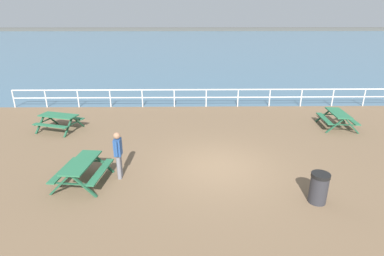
{
  "coord_description": "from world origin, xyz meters",
  "views": [
    {
      "loc": [
        -1.11,
        -9.94,
        5.28
      ],
      "look_at": [
        -0.94,
        1.95,
        0.8
      ],
      "focal_mm": 28.42,
      "sensor_mm": 36.0,
      "label": 1
    }
  ],
  "objects_px": {
    "picnic_table_near_left": "(338,116)",
    "picnic_table_mid_centre": "(59,119)",
    "litter_bin": "(319,188)",
    "picnic_table_near_right": "(82,167)",
    "visitor": "(118,152)"
  },
  "relations": [
    {
      "from": "picnic_table_near_right",
      "to": "visitor",
      "type": "distance_m",
      "value": 1.25
    },
    {
      "from": "picnic_table_near_left",
      "to": "litter_bin",
      "type": "bearing_deg",
      "value": 155.82
    },
    {
      "from": "picnic_table_mid_centre",
      "to": "litter_bin",
      "type": "distance_m",
      "value": 11.74
    },
    {
      "from": "picnic_table_near_right",
      "to": "picnic_table_mid_centre",
      "type": "relative_size",
      "value": 0.9
    },
    {
      "from": "picnic_table_mid_centre",
      "to": "litter_bin",
      "type": "xyz_separation_m",
      "value": [
        10.01,
        -6.13,
        -0.1
      ]
    },
    {
      "from": "picnic_table_near_left",
      "to": "picnic_table_near_right",
      "type": "bearing_deg",
      "value": 120.09
    },
    {
      "from": "picnic_table_mid_centre",
      "to": "visitor",
      "type": "distance_m",
      "value": 5.99
    },
    {
      "from": "picnic_table_near_left",
      "to": "picnic_table_mid_centre",
      "type": "xyz_separation_m",
      "value": [
        -13.52,
        -0.18,
        0.0
      ]
    },
    {
      "from": "picnic_table_near_left",
      "to": "picnic_table_near_right",
      "type": "xyz_separation_m",
      "value": [
        -10.83,
        -5.11,
        0.0
      ]
    },
    {
      "from": "picnic_table_mid_centre",
      "to": "litter_bin",
      "type": "relative_size",
      "value": 2.27
    },
    {
      "from": "visitor",
      "to": "litter_bin",
      "type": "xyz_separation_m",
      "value": [
        6.18,
        -1.54,
        -0.47
      ]
    },
    {
      "from": "picnic_table_near_left",
      "to": "picnic_table_near_right",
      "type": "height_order",
      "value": "same"
    },
    {
      "from": "picnic_table_near_left",
      "to": "picnic_table_mid_centre",
      "type": "bearing_deg",
      "value": 95.61
    },
    {
      "from": "picnic_table_mid_centre",
      "to": "picnic_table_near_left",
      "type": "bearing_deg",
      "value": 17.73
    },
    {
      "from": "picnic_table_near_right",
      "to": "picnic_table_mid_centre",
      "type": "xyz_separation_m",
      "value": [
        -2.69,
        4.92,
        0.0
      ]
    }
  ]
}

